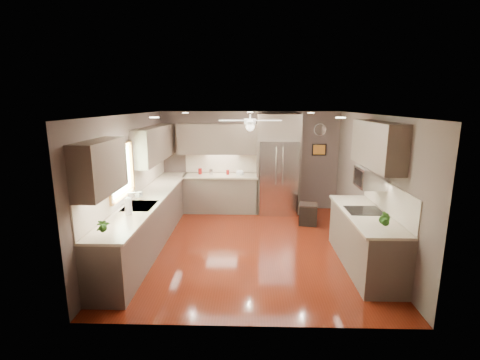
{
  "coord_description": "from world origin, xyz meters",
  "views": [
    {
      "loc": [
        -0.0,
        -6.3,
        2.7
      ],
      "look_at": [
        -0.2,
        0.6,
        1.17
      ],
      "focal_mm": 26.0,
      "sensor_mm": 36.0,
      "label": 1
    }
  ],
  "objects_px": {
    "canister_a": "(200,171)",
    "potted_plant_left": "(102,226)",
    "paper_towel": "(128,206)",
    "refrigerator": "(278,166)",
    "bowl": "(240,174)",
    "potted_plant_right": "(386,219)",
    "microwave": "(371,177)",
    "canister_b": "(211,172)",
    "canister_d": "(228,172)",
    "soap_bottle": "(139,194)",
    "stool": "(308,214)"
  },
  "relations": [
    {
      "from": "potted_plant_left",
      "to": "potted_plant_right",
      "type": "bearing_deg",
      "value": 5.74
    },
    {
      "from": "refrigerator",
      "to": "microwave",
      "type": "bearing_deg",
      "value": -63.91
    },
    {
      "from": "canister_b",
      "to": "canister_d",
      "type": "bearing_deg",
      "value": 0.91
    },
    {
      "from": "canister_b",
      "to": "bowl",
      "type": "height_order",
      "value": "canister_b"
    },
    {
      "from": "canister_b",
      "to": "microwave",
      "type": "bearing_deg",
      "value": -42.99
    },
    {
      "from": "canister_d",
      "to": "potted_plant_right",
      "type": "distance_m",
      "value": 4.58
    },
    {
      "from": "soap_bottle",
      "to": "canister_d",
      "type": "bearing_deg",
      "value": 57.33
    },
    {
      "from": "potted_plant_left",
      "to": "bowl",
      "type": "distance_m",
      "value": 4.5
    },
    {
      "from": "bowl",
      "to": "refrigerator",
      "type": "relative_size",
      "value": 0.08
    },
    {
      "from": "potted_plant_right",
      "to": "paper_towel",
      "type": "xyz_separation_m",
      "value": [
        -3.87,
        0.61,
        -0.02
      ]
    },
    {
      "from": "canister_d",
      "to": "paper_towel",
      "type": "bearing_deg",
      "value": -113.27
    },
    {
      "from": "canister_a",
      "to": "potted_plant_left",
      "type": "bearing_deg",
      "value": -99.52
    },
    {
      "from": "microwave",
      "to": "paper_towel",
      "type": "distance_m",
      "value": 4.02
    },
    {
      "from": "canister_b",
      "to": "potted_plant_left",
      "type": "relative_size",
      "value": 0.42
    },
    {
      "from": "potted_plant_left",
      "to": "paper_towel",
      "type": "relative_size",
      "value": 1.2
    },
    {
      "from": "canister_a",
      "to": "refrigerator",
      "type": "bearing_deg",
      "value": -2.78
    },
    {
      "from": "bowl",
      "to": "refrigerator",
      "type": "distance_m",
      "value": 0.97
    },
    {
      "from": "potted_plant_right",
      "to": "canister_b",
      "type": "bearing_deg",
      "value": 126.88
    },
    {
      "from": "potted_plant_left",
      "to": "canister_d",
      "type": "bearing_deg",
      "value": 71.63
    },
    {
      "from": "canister_b",
      "to": "soap_bottle",
      "type": "xyz_separation_m",
      "value": [
        -1.09,
        -2.34,
        0.03
      ]
    },
    {
      "from": "paper_towel",
      "to": "canister_d",
      "type": "bearing_deg",
      "value": 66.73
    },
    {
      "from": "canister_a",
      "to": "microwave",
      "type": "xyz_separation_m",
      "value": [
        3.28,
        -2.8,
        0.46
      ]
    },
    {
      "from": "paper_towel",
      "to": "potted_plant_left",
      "type": "bearing_deg",
      "value": -90.75
    },
    {
      "from": "bowl",
      "to": "paper_towel",
      "type": "height_order",
      "value": "paper_towel"
    },
    {
      "from": "canister_a",
      "to": "potted_plant_left",
      "type": "xyz_separation_m",
      "value": [
        -0.71,
        -4.25,
        0.09
      ]
    },
    {
      "from": "canister_a",
      "to": "bowl",
      "type": "relative_size",
      "value": 0.72
    },
    {
      "from": "canister_d",
      "to": "bowl",
      "type": "bearing_deg",
      "value": -15.32
    },
    {
      "from": "potted_plant_left",
      "to": "refrigerator",
      "type": "height_order",
      "value": "refrigerator"
    },
    {
      "from": "potted_plant_left",
      "to": "refrigerator",
      "type": "distance_m",
      "value": 4.93
    },
    {
      "from": "microwave",
      "to": "paper_towel",
      "type": "bearing_deg",
      "value": -173.62
    },
    {
      "from": "potted_plant_left",
      "to": "potted_plant_right",
      "type": "relative_size",
      "value": 1.02
    },
    {
      "from": "bowl",
      "to": "microwave",
      "type": "bearing_deg",
      "value": -50.1
    },
    {
      "from": "canister_b",
      "to": "potted_plant_right",
      "type": "xyz_separation_m",
      "value": [
        2.89,
        -3.85,
        0.09
      ]
    },
    {
      "from": "soap_bottle",
      "to": "potted_plant_left",
      "type": "bearing_deg",
      "value": -87.1
    },
    {
      "from": "microwave",
      "to": "stool",
      "type": "bearing_deg",
      "value": 111.07
    },
    {
      "from": "canister_a",
      "to": "refrigerator",
      "type": "relative_size",
      "value": 0.06
    },
    {
      "from": "stool",
      "to": "canister_d",
      "type": "bearing_deg",
      "value": 152.25
    },
    {
      "from": "canister_d",
      "to": "refrigerator",
      "type": "xyz_separation_m",
      "value": [
        1.26,
        -0.09,
        0.19
      ]
    },
    {
      "from": "potted_plant_left",
      "to": "potted_plant_right",
      "type": "height_order",
      "value": "potted_plant_left"
    },
    {
      "from": "canister_b",
      "to": "bowl",
      "type": "xyz_separation_m",
      "value": [
        0.73,
        -0.08,
        -0.04
      ]
    },
    {
      "from": "potted_plant_right",
      "to": "microwave",
      "type": "distance_m",
      "value": 1.12
    },
    {
      "from": "canister_d",
      "to": "stool",
      "type": "relative_size",
      "value": 0.24
    },
    {
      "from": "refrigerator",
      "to": "canister_a",
      "type": "bearing_deg",
      "value": 177.22
    },
    {
      "from": "paper_towel",
      "to": "microwave",
      "type": "bearing_deg",
      "value": 6.38
    },
    {
      "from": "canister_d",
      "to": "paper_towel",
      "type": "distance_m",
      "value": 3.53
    },
    {
      "from": "bowl",
      "to": "paper_towel",
      "type": "distance_m",
      "value": 3.59
    },
    {
      "from": "canister_b",
      "to": "microwave",
      "type": "height_order",
      "value": "microwave"
    },
    {
      "from": "canister_a",
      "to": "potted_plant_right",
      "type": "distance_m",
      "value": 4.99
    },
    {
      "from": "refrigerator",
      "to": "canister_b",
      "type": "bearing_deg",
      "value": 177.06
    },
    {
      "from": "canister_a",
      "to": "canister_d",
      "type": "xyz_separation_m",
      "value": [
        0.7,
        -0.0,
        -0.02
      ]
    }
  ]
}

